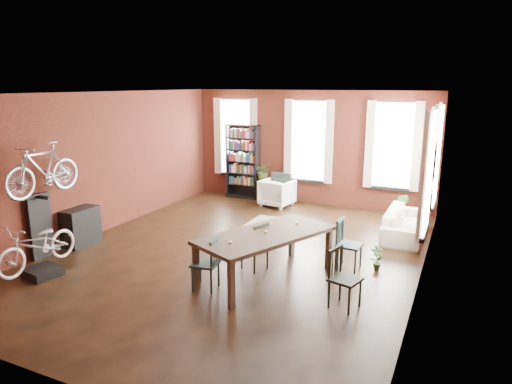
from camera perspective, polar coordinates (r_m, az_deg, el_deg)
The scene contains 19 objects.
room at distance 9.27m, azimuth 0.59°, elevation 5.74°, with size 9.00×9.04×3.22m.
dining_table at distance 8.09m, azimuth 1.21°, elevation -7.99°, with size 1.13×2.48×0.84m, color #483A2B.
dining_chair_a at distance 7.75m, azimuth -6.36°, elevation -8.87°, with size 0.41×0.41×0.90m, color #1C3E3A.
dining_chair_b at distance 8.49m, azimuth -0.18°, elevation -6.74°, with size 0.42×0.42×0.90m, color #202F1B.
dining_chair_c at distance 7.21m, azimuth 11.08°, elevation -10.63°, with size 0.43×0.43×0.93m, color black.
dining_chair_d at distance 8.64m, azimuth 11.57°, elevation -6.48°, with size 0.44×0.44×0.95m, color #1C3B3E.
bookshelf at distance 13.67m, azimuth -1.66°, elevation 3.84°, with size 1.00×0.32×2.20m, color black.
white_armchair at distance 12.82m, azimuth 2.65°, elevation 0.08°, with size 0.82×0.76×0.84m, color white.
cream_sofa at distance 10.83m, azimuth 18.22°, elevation -3.18°, with size 2.08×0.61×0.81m, color beige.
striped_rug at distance 11.00m, azimuth 1.24°, elevation -4.42°, with size 1.10×1.77×0.01m, color black.
bike_trainer at distance 9.15m, azimuth -25.10°, elevation -9.03°, with size 0.54×0.54×0.16m, color black.
bike_wall_rack at distance 9.90m, azimuth -25.36°, elevation -3.89°, with size 0.16×0.60×1.30m, color black.
console_table at distance 10.45m, azimuth -21.04°, elevation -4.04°, with size 0.40×0.80×0.80m, color black.
plant_stand at distance 13.43m, azimuth 0.90°, elevation 0.18°, with size 0.30×0.30×0.59m, color black.
plant_by_sofa at distance 12.03m, azimuth 17.51°, elevation -2.73°, with size 0.39×0.71×0.32m, color #2B6126.
plant_small at distance 8.84m, azimuth 14.81°, elevation -8.90°, with size 0.25×0.47×0.17m, color #305522.
bicycle_floor at distance 8.89m, azimuth -25.86°, elevation -3.63°, with size 0.57×0.86×1.63m, color beige.
bicycle_hung at distance 9.41m, azimuth -25.28°, elevation 4.55°, with size 0.47×1.00×1.66m, color #A5A8AD.
plant_on_stand at distance 13.33m, azimuth 0.95°, elevation 2.32°, with size 0.49×0.55×0.43m, color #375E25.
Camera 1 is at (4.03, -7.76, 3.37)m, focal length 32.00 mm.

